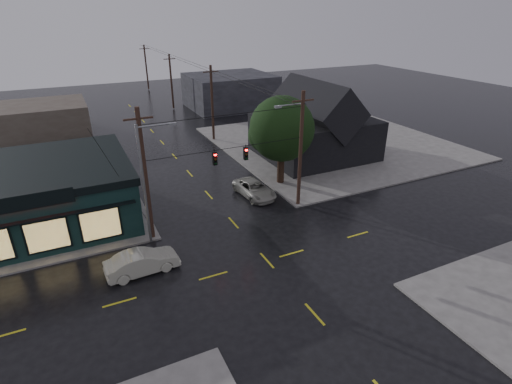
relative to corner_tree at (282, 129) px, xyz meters
name	(u,v)px	position (x,y,z in m)	size (l,w,h in m)	color
ground_plane	(267,260)	(-7.47, -11.48, -5.61)	(160.00, 160.00, 0.00)	black
sidewalk_ne	(332,142)	(12.53, 8.52, -5.53)	(28.00, 28.00, 0.15)	#5F5C59
pizza_shop	(24,197)	(-22.47, 1.46, -3.05)	(16.30, 12.34, 4.90)	black
ne_building	(315,119)	(7.53, 5.52, -1.14)	(12.60, 11.60, 8.75)	black
corner_tree	(282,129)	(0.00, 0.00, 0.00)	(6.28, 6.28, 8.63)	black
utility_pole_nw	(153,238)	(-13.97, -4.98, -5.61)	(2.00, 0.32, 10.15)	black
utility_pole_ne	(298,205)	(-0.97, -4.98, -5.61)	(2.00, 0.32, 10.15)	black
utility_pole_far_a	(214,140)	(-0.97, 16.52, -5.61)	(2.00, 0.32, 9.65)	black
utility_pole_far_b	(174,109)	(-0.97, 36.52, -5.61)	(2.00, 0.32, 9.15)	black
utility_pole_far_c	(149,90)	(-0.97, 56.52, -5.61)	(2.00, 0.32, 9.15)	black
span_signal_assembly	(230,156)	(-7.37, -4.98, 0.09)	(13.00, 0.48, 1.23)	black
streetlight_nw	(151,243)	(-14.27, -5.68, -5.61)	(5.40, 0.30, 9.15)	gray
streetlight_ne	(299,201)	(-0.47, -4.28, -5.61)	(5.40, 0.30, 9.15)	gray
bg_building_west	(40,120)	(-21.47, 28.52, -3.41)	(12.00, 10.00, 4.40)	#40362F
bg_building_east	(230,91)	(8.53, 33.52, -2.81)	(14.00, 12.00, 5.60)	black
sedan_cream	(142,262)	(-15.53, -9.03, -4.82)	(1.67, 4.80, 1.58)	#B5B49F
suv_silver	(254,189)	(-3.68, -1.59, -4.90)	(2.35, 5.09, 1.41)	gray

